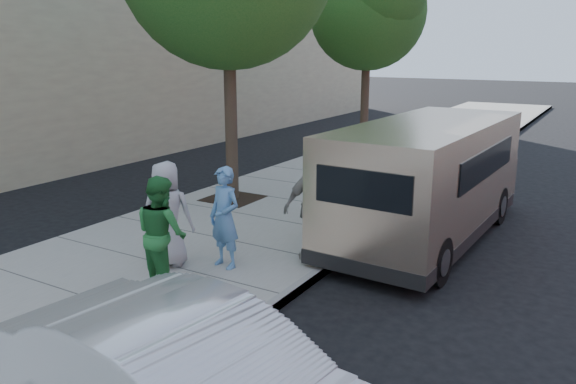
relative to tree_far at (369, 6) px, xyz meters
The scene contains 10 objects.
ground 11.36m from the tree_far, 77.30° to the right, with size 120.00×120.00×0.00m, color black.
sidewalk 11.17m from the tree_far, 82.85° to the right, with size 5.00×60.00×0.15m, color gray.
curb_face 11.70m from the tree_far, 69.73° to the right, with size 0.12×60.00×0.16m, color gray.
tree_far is the anchor object (origin of this frame).
parking_meter 11.50m from the tree_far, 71.18° to the right, with size 0.29×0.20×1.32m.
van 9.62m from the tree_far, 59.14° to the right, with size 2.27×6.14×2.25m.
person_officer 11.96m from the tree_far, 78.02° to the right, with size 0.60×0.39×1.63m, color #5A8CC0.
person_green_shirt 12.96m from the tree_far, 80.31° to the right, with size 0.82×0.64×1.68m, color #277734.
person_gray_shirt 12.20m from the tree_far, 82.47° to the right, with size 0.83×0.54×1.70m, color #A8A8AB.
person_striped_polo 11.32m from the tree_far, 71.10° to the right, with size 1.10×0.46×1.87m, color gray.
Camera 1 is at (5.29, -7.81, 3.56)m, focal length 35.00 mm.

